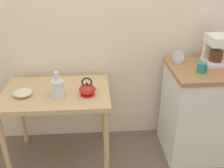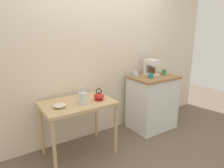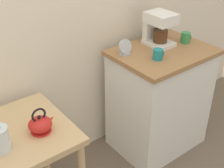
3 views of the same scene
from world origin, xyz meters
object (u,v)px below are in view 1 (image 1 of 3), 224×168
(coffee_maker, at_px, (216,48))
(mug_dark_teal, at_px, (202,68))
(teakettle, at_px, (87,89))
(table_clock, at_px, (178,58))
(bowl_stoneware, at_px, (23,93))
(glass_carafe_vase, at_px, (58,88))

(coffee_maker, relative_size, mug_dark_teal, 3.33)
(teakettle, xyz_separation_m, table_clock, (0.82, 0.23, 0.17))
(bowl_stoneware, distance_m, table_clock, 1.38)
(mug_dark_teal, bearing_deg, teakettle, -178.38)
(teakettle, xyz_separation_m, mug_dark_teal, (0.96, 0.03, 0.15))
(bowl_stoneware, xyz_separation_m, table_clock, (1.35, 0.21, 0.19))
(bowl_stoneware, relative_size, table_clock, 1.28)
(glass_carafe_vase, height_order, table_clock, table_clock)
(glass_carafe_vase, bearing_deg, bowl_stoneware, 173.74)
(teakettle, relative_size, table_clock, 1.39)
(teakettle, relative_size, mug_dark_teal, 2.15)
(mug_dark_teal, relative_size, table_clock, 0.65)
(glass_carafe_vase, xyz_separation_m, coffee_maker, (1.38, 0.24, 0.23))
(bowl_stoneware, distance_m, mug_dark_teal, 1.50)
(glass_carafe_vase, xyz_separation_m, mug_dark_teal, (1.19, 0.04, 0.13))
(bowl_stoneware, relative_size, mug_dark_teal, 1.99)
(table_clock, bearing_deg, bowl_stoneware, -171.23)
(teakettle, height_order, table_clock, table_clock)
(table_clock, bearing_deg, glass_carafe_vase, -167.16)
(glass_carafe_vase, height_order, mug_dark_teal, mug_dark_teal)
(bowl_stoneware, xyz_separation_m, mug_dark_teal, (1.49, 0.01, 0.18))
(mug_dark_teal, height_order, table_clock, table_clock)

